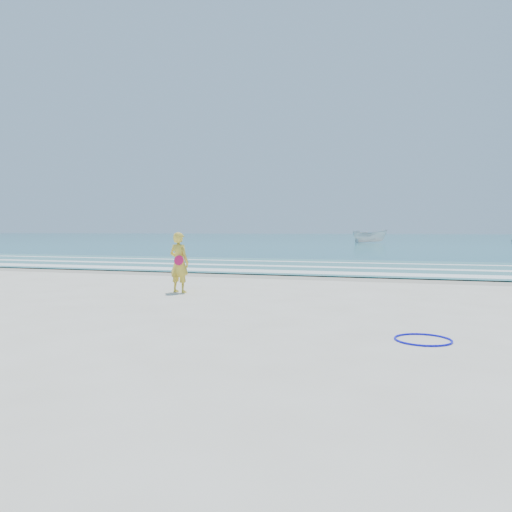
% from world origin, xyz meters
% --- Properties ---
extents(ground, '(400.00, 400.00, 0.00)m').
position_xyz_m(ground, '(0.00, 0.00, 0.00)').
color(ground, silver).
rests_on(ground, ground).
extents(wet_sand, '(400.00, 2.40, 0.00)m').
position_xyz_m(wet_sand, '(0.00, 9.00, 0.00)').
color(wet_sand, '#B2A893').
rests_on(wet_sand, ground).
extents(ocean, '(400.00, 190.00, 0.04)m').
position_xyz_m(ocean, '(0.00, 105.00, 0.02)').
color(ocean, '#19727F').
rests_on(ocean, ground).
extents(shallow, '(400.00, 10.00, 0.01)m').
position_xyz_m(shallow, '(0.00, 14.00, 0.04)').
color(shallow, '#59B7AD').
rests_on(shallow, ocean).
extents(foam_near, '(400.00, 1.40, 0.01)m').
position_xyz_m(foam_near, '(0.00, 10.30, 0.05)').
color(foam_near, white).
rests_on(foam_near, shallow).
extents(foam_mid, '(400.00, 0.90, 0.01)m').
position_xyz_m(foam_mid, '(0.00, 13.20, 0.05)').
color(foam_mid, white).
rests_on(foam_mid, shallow).
extents(foam_far, '(400.00, 0.60, 0.01)m').
position_xyz_m(foam_far, '(0.00, 16.50, 0.05)').
color(foam_far, white).
rests_on(foam_far, shallow).
extents(hoop, '(0.93, 0.93, 0.03)m').
position_xyz_m(hoop, '(4.42, -0.81, 0.02)').
color(hoop, '#0C0CDF').
rests_on(hoop, ground).
extents(boat, '(4.54, 2.11, 1.70)m').
position_xyz_m(boat, '(-0.89, 56.87, 0.89)').
color(boat, silver).
rests_on(boat, ocean).
extents(woman, '(0.67, 0.52, 1.64)m').
position_xyz_m(woman, '(-1.79, 3.44, 0.82)').
color(woman, yellow).
rests_on(woman, ground).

